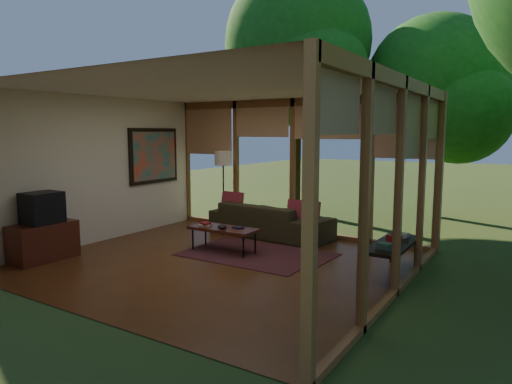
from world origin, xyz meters
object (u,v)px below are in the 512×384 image
Objects in this scene: media_cabinet at (43,242)px; side_console at (388,245)px; television at (42,208)px; floor_lamp at (223,163)px; coffee_table at (223,229)px; sofa at (265,220)px.

media_cabinet reaches higher than side_console.
media_cabinet is 0.55m from television.
television is 0.33× the size of floor_lamp.
floor_lamp reaches higher than coffee_table.
television is at bearing -105.16° from floor_lamp.
sofa reaches higher than side_console.
sofa is 2.23× the size of media_cabinet.
coffee_table is (1.17, -1.61, -1.01)m from floor_lamp.
coffee_table is 0.86× the size of side_console.
sofa is 4.05× the size of television.
floor_lamp reaches higher than media_cabinet.
media_cabinet is 2.90m from coffee_table.
floor_lamp is 1.38× the size of coffee_table.
floor_lamp is at bearing 126.02° from coffee_table.
media_cabinet is at bearing -137.95° from coffee_table.
television is 0.46× the size of coffee_table.
sofa is 1.85× the size of coffee_table.
floor_lamp reaches higher than television.
television is 5.36m from side_console.
sofa is at bearing -9.21° from floor_lamp.
side_console is at bearing 24.80° from media_cabinet.
sofa is 1.59× the size of side_console.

